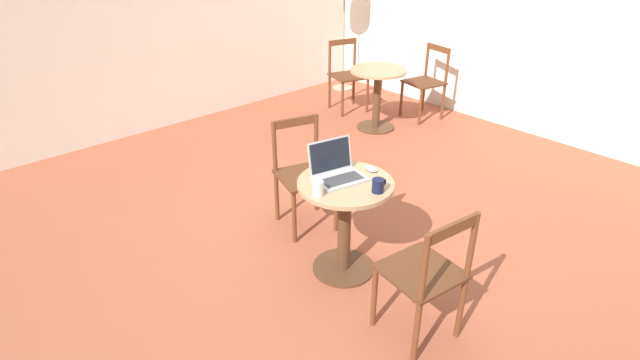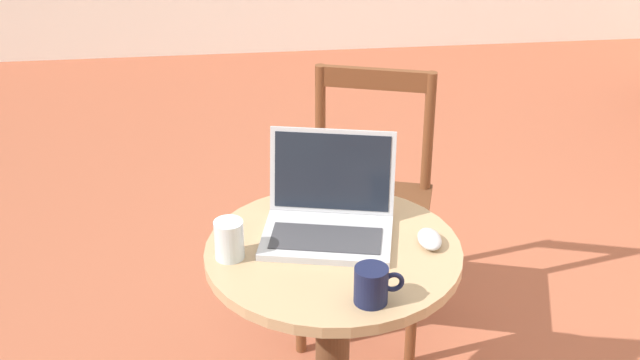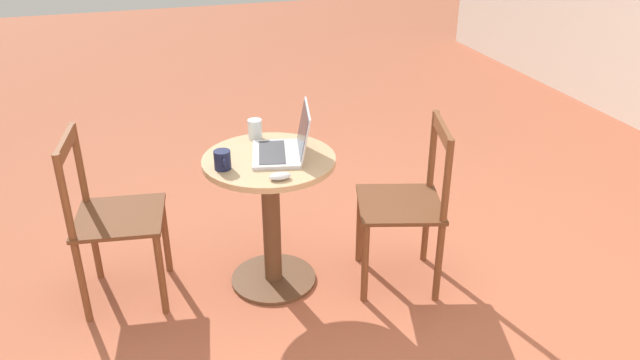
{
  "view_description": "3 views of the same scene",
  "coord_description": "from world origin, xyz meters",
  "px_view_note": "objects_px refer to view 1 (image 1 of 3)",
  "views": [
    {
      "loc": [
        -2.39,
        -2.36,
        2.32
      ],
      "look_at": [
        -0.24,
        0.01,
        0.61
      ],
      "focal_mm": 28.0,
      "sensor_mm": 36.0,
      "label": 1
    },
    {
      "loc": [
        -0.52,
        -2.2,
        1.95
      ],
      "look_at": [
        -0.26,
        0.21,
        0.66
      ],
      "focal_mm": 50.0,
      "sensor_mm": 36.0,
      "label": 2
    },
    {
      "loc": [
        2.46,
        -0.88,
        2.0
      ],
      "look_at": [
        -0.31,
        -0.02,
        0.55
      ],
      "focal_mm": 35.0,
      "sensor_mm": 36.0,
      "label": 3
    }
  ],
  "objects_px": {
    "mug": "(378,185)",
    "laptop": "(337,171)",
    "chair_mid_back": "(347,76)",
    "chair_near_back": "(303,175)",
    "cafe_table_near": "(345,211)",
    "mouse": "(371,169)",
    "chair_near_front": "(426,276)",
    "cafe_table_mid": "(377,89)",
    "chair_mid_right": "(426,82)",
    "drinking_glass": "(318,189)"
  },
  "relations": [
    {
      "from": "mug",
      "to": "laptop",
      "type": "bearing_deg",
      "value": 101.38
    },
    {
      "from": "chair_mid_back",
      "to": "laptop",
      "type": "height_order",
      "value": "laptop"
    },
    {
      "from": "chair_near_back",
      "to": "mug",
      "type": "distance_m",
      "value": 0.97
    },
    {
      "from": "cafe_table_near",
      "to": "chair_near_back",
      "type": "relative_size",
      "value": 0.81
    },
    {
      "from": "chair_near_back",
      "to": "chair_mid_back",
      "type": "bearing_deg",
      "value": 37.81
    },
    {
      "from": "laptop",
      "to": "mouse",
      "type": "distance_m",
      "value": 0.27
    },
    {
      "from": "cafe_table_near",
      "to": "chair_near_back",
      "type": "bearing_deg",
      "value": 73.7
    },
    {
      "from": "chair_near_front",
      "to": "laptop",
      "type": "bearing_deg",
      "value": 82.95
    },
    {
      "from": "cafe_table_mid",
      "to": "laptop",
      "type": "height_order",
      "value": "laptop"
    },
    {
      "from": "chair_near_back",
      "to": "chair_mid_right",
      "type": "relative_size",
      "value": 1.0
    },
    {
      "from": "cafe_table_near",
      "to": "mouse",
      "type": "xyz_separation_m",
      "value": [
        0.25,
        -0.01,
        0.25
      ]
    },
    {
      "from": "chair_near_back",
      "to": "chair_mid_back",
      "type": "distance_m",
      "value": 2.86
    },
    {
      "from": "chair_near_front",
      "to": "chair_mid_back",
      "type": "height_order",
      "value": "same"
    },
    {
      "from": "mouse",
      "to": "mug",
      "type": "distance_m",
      "value": 0.3
    },
    {
      "from": "chair_near_front",
      "to": "laptop",
      "type": "relative_size",
      "value": 2.34
    },
    {
      "from": "mouse",
      "to": "drinking_glass",
      "type": "bearing_deg",
      "value": -179.41
    },
    {
      "from": "chair_near_front",
      "to": "chair_mid_back",
      "type": "distance_m",
      "value": 4.11
    },
    {
      "from": "chair_near_front",
      "to": "mug",
      "type": "distance_m",
      "value": 0.66
    },
    {
      "from": "laptop",
      "to": "drinking_glass",
      "type": "relative_size",
      "value": 3.75
    },
    {
      "from": "chair_near_front",
      "to": "mug",
      "type": "xyz_separation_m",
      "value": [
        0.17,
        0.55,
        0.32
      ]
    },
    {
      "from": "chair_near_back",
      "to": "mouse",
      "type": "xyz_separation_m",
      "value": [
        0.05,
        -0.68,
        0.29
      ]
    },
    {
      "from": "chair_near_front",
      "to": "drinking_glass",
      "type": "distance_m",
      "value": 0.85
    },
    {
      "from": "chair_near_front",
      "to": "laptop",
      "type": "xyz_separation_m",
      "value": [
        0.11,
        0.87,
        0.32
      ]
    },
    {
      "from": "drinking_glass",
      "to": "cafe_table_mid",
      "type": "bearing_deg",
      "value": 34.42
    },
    {
      "from": "chair_mid_back",
      "to": "laptop",
      "type": "bearing_deg",
      "value": -136.37
    },
    {
      "from": "mouse",
      "to": "mug",
      "type": "height_order",
      "value": "mug"
    },
    {
      "from": "chair_mid_right",
      "to": "mug",
      "type": "distance_m",
      "value": 3.44
    },
    {
      "from": "cafe_table_near",
      "to": "chair_mid_back",
      "type": "relative_size",
      "value": 0.81
    },
    {
      "from": "chair_mid_back",
      "to": "mouse",
      "type": "bearing_deg",
      "value": -132.22
    },
    {
      "from": "chair_mid_back",
      "to": "mug",
      "type": "height_order",
      "value": "chair_mid_back"
    },
    {
      "from": "laptop",
      "to": "drinking_glass",
      "type": "bearing_deg",
      "value": -160.07
    },
    {
      "from": "cafe_table_mid",
      "to": "mug",
      "type": "xyz_separation_m",
      "value": [
        -2.18,
        -1.94,
        0.28
      ]
    },
    {
      "from": "drinking_glass",
      "to": "chair_mid_right",
      "type": "bearing_deg",
      "value": 25.61
    },
    {
      "from": "chair_mid_back",
      "to": "mug",
      "type": "bearing_deg",
      "value": -131.96
    },
    {
      "from": "laptop",
      "to": "cafe_table_near",
      "type": "bearing_deg",
      "value": -88.14
    },
    {
      "from": "mug",
      "to": "drinking_glass",
      "type": "height_order",
      "value": "drinking_glass"
    },
    {
      "from": "chair_mid_right",
      "to": "cafe_table_mid",
      "type": "bearing_deg",
      "value": 167.99
    },
    {
      "from": "cafe_table_near",
      "to": "laptop",
      "type": "bearing_deg",
      "value": 91.86
    },
    {
      "from": "chair_near_front",
      "to": "chair_mid_right",
      "type": "xyz_separation_m",
      "value": [
        3.09,
        2.33,
        0.0
      ]
    },
    {
      "from": "mouse",
      "to": "drinking_glass",
      "type": "relative_size",
      "value": 0.97
    },
    {
      "from": "laptop",
      "to": "mouse",
      "type": "bearing_deg",
      "value": -19.57
    },
    {
      "from": "laptop",
      "to": "drinking_glass",
      "type": "xyz_separation_m",
      "value": [
        -0.26,
        -0.09,
        0.0
      ]
    },
    {
      "from": "chair_near_front",
      "to": "mug",
      "type": "bearing_deg",
      "value": 72.61
    },
    {
      "from": "cafe_table_near",
      "to": "chair_mid_back",
      "type": "height_order",
      "value": "chair_mid_back"
    },
    {
      "from": "cafe_table_near",
      "to": "mouse",
      "type": "distance_m",
      "value": 0.35
    },
    {
      "from": "mouse",
      "to": "chair_near_front",
      "type": "bearing_deg",
      "value": -114.74
    },
    {
      "from": "cafe_table_near",
      "to": "cafe_table_mid",
      "type": "xyz_separation_m",
      "value": [
        2.24,
        1.7,
        0.0
      ]
    },
    {
      "from": "mug",
      "to": "drinking_glass",
      "type": "bearing_deg",
      "value": 145.33
    },
    {
      "from": "chair_mid_right",
      "to": "laptop",
      "type": "xyz_separation_m",
      "value": [
        -2.99,
        -1.46,
        0.32
      ]
    },
    {
      "from": "chair_mid_back",
      "to": "mug",
      "type": "xyz_separation_m",
      "value": [
        -2.39,
        -2.66,
        0.32
      ]
    }
  ]
}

